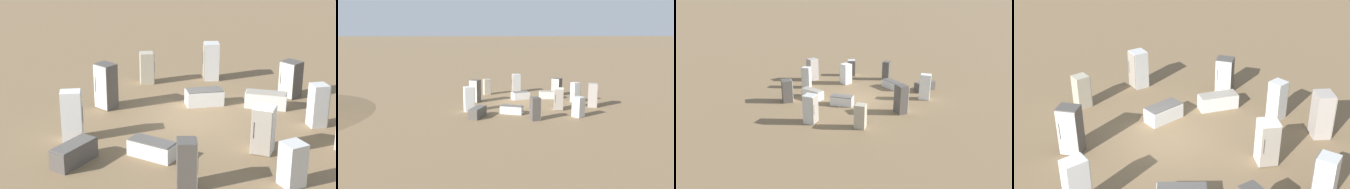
{
  "view_description": "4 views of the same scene",
  "coord_description": "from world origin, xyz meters",
  "views": [
    {
      "loc": [
        -1.77,
        20.97,
        8.62
      ],
      "look_at": [
        1.02,
        -0.39,
        0.8
      ],
      "focal_mm": 60.0,
      "sensor_mm": 36.0,
      "label": 1
    },
    {
      "loc": [
        3.85,
        27.08,
        5.91
      ],
      "look_at": [
        1.18,
        1.06,
        0.93
      ],
      "focal_mm": 35.0,
      "sensor_mm": 36.0,
      "label": 2
    },
    {
      "loc": [
        11.1,
        -19.72,
        8.62
      ],
      "look_at": [
        -0.26,
        -1.47,
        0.79
      ],
      "focal_mm": 35.0,
      "sensor_mm": 36.0,
      "label": 3
    },
    {
      "loc": [
        5.73,
        14.68,
        10.13
      ],
      "look_at": [
        -0.88,
        -0.66,
        1.51
      ],
      "focal_mm": 50.0,
      "sensor_mm": 36.0,
      "label": 4
    }
  ],
  "objects": [
    {
      "name": "ground_plane",
      "position": [
        0.0,
        0.0,
        0.0
      ],
      "size": [
        1000.0,
        1000.0,
        0.0
      ],
      "primitive_type": "plane",
      "color": "brown"
    },
    {
      "name": "discarded_fridge_1",
      "position": [
        -0.47,
        -5.03,
        0.91
      ],
      "size": [
        0.83,
        0.83,
        1.81
      ],
      "rotation": [
        0.0,
        0.0,
        4.87
      ],
      "color": "silver",
      "rests_on": "ground_plane"
    },
    {
      "name": "discarded_fridge_2",
      "position": [
        -0.4,
        -1.52,
        0.34
      ],
      "size": [
        1.72,
        1.18,
        0.68
      ],
      "rotation": [
        0.0,
        0.0,
        1.87
      ],
      "color": "white",
      "rests_on": "ground_plane"
    },
    {
      "name": "discarded_fridge_3",
      "position": [
        -3.0,
        -1.52,
        0.34
      ],
      "size": [
        1.79,
        0.84,
        0.68
      ],
      "rotation": [
        0.0,
        0.0,
        4.6
      ],
      "color": "silver",
      "rests_on": "ground_plane"
    },
    {
      "name": "discarded_fridge_4",
      "position": [
        -3.56,
        5.12,
        0.72
      ],
      "size": [
        0.94,
        0.95,
        1.43
      ],
      "rotation": [
        0.0,
        0.0,
        3.74
      ],
      "color": "silver",
      "rests_on": "ground_plane"
    },
    {
      "name": "discarded_fridge_6",
      "position": [
        3.66,
        -0.63,
        0.96
      ],
      "size": [
        1.02,
        0.98,
        1.92
      ],
      "rotation": [
        0.0,
        0.0,
        5.68
      ],
      "color": "#4C4742",
      "rests_on": "ground_plane"
    },
    {
      "name": "discarded_fridge_7",
      "position": [
        -4.91,
        0.22,
        0.85
      ],
      "size": [
        0.81,
        0.77,
        1.7
      ],
      "rotation": [
        0.0,
        0.0,
        1.9
      ],
      "color": "silver",
      "rests_on": "ground_plane"
    },
    {
      "name": "discarded_fridge_8",
      "position": [
        -2.74,
        2.84,
        0.85
      ],
      "size": [
        0.88,
        0.91,
        1.69
      ],
      "rotation": [
        0.0,
        0.0,
        6.03
      ],
      "color": "white",
      "rests_on": "ground_plane"
    },
    {
      "name": "discarded_fridge_9",
      "position": [
        -5.73,
        2.12,
        0.94
      ],
      "size": [
        0.94,
        0.97,
        1.89
      ],
      "rotation": [
        0.0,
        0.0,
        1.24
      ],
      "color": "#A89E93",
      "rests_on": "ground_plane"
    },
    {
      "name": "discarded_fridge_10",
      "position": [
        2.5,
        -4.06,
        0.75
      ],
      "size": [
        0.78,
        0.74,
        1.5
      ],
      "rotation": [
        0.0,
        0.0,
        1.83
      ],
      "color": "#B2A88E",
      "rests_on": "ground_plane"
    },
    {
      "name": "discarded_fridge_11",
      "position": [
        4.14,
        2.7,
        0.94
      ],
      "size": [
        0.88,
        0.74,
        1.89
      ],
      "rotation": [
        0.0,
        0.0,
        1.82
      ],
      "color": "white",
      "rests_on": "ground_plane"
    },
    {
      "name": "discarded_fridge_12",
      "position": [
        -4.1,
        -3.02,
        0.81
      ],
      "size": [
        1.05,
        1.05,
        1.62
      ],
      "rotation": [
        0.0,
        0.0,
        5.58
      ],
      "color": "#4C4742",
      "rests_on": "ground_plane"
    }
  ]
}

